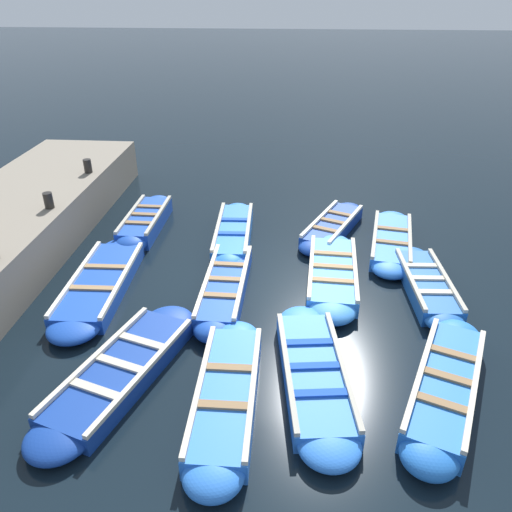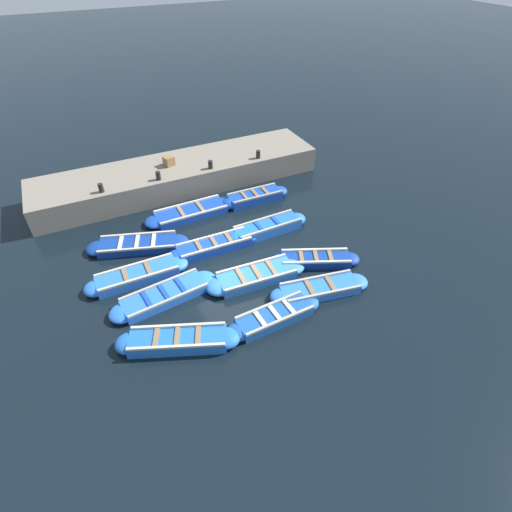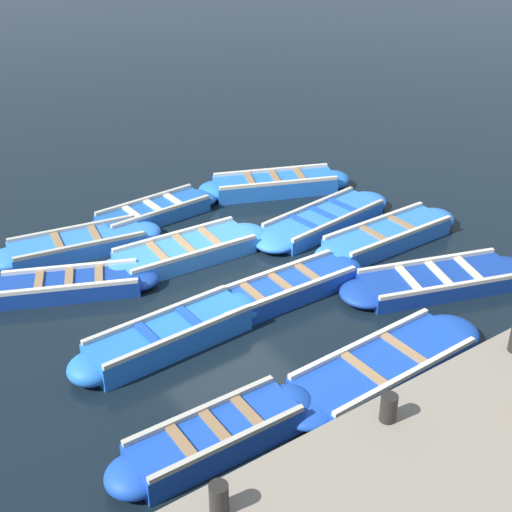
% 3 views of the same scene
% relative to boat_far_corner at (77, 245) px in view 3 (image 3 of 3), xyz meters
% --- Properties ---
extents(ground_plane, '(120.00, 120.00, 0.00)m').
position_rel_boat_far_corner_xyz_m(ground_plane, '(2.58, 1.94, -0.15)').
color(ground_plane, black).
extents(boat_far_corner, '(1.36, 3.43, 0.36)m').
position_rel_boat_far_corner_xyz_m(boat_far_corner, '(0.00, 0.00, 0.00)').
color(boat_far_corner, blue).
rests_on(boat_far_corner, ground).
extents(boat_bow_out, '(1.10, 3.88, 0.35)m').
position_rel_boat_far_corner_xyz_m(boat_bow_out, '(6.09, 2.30, -0.01)').
color(boat_bow_out, '#1947B7').
rests_on(boat_bow_out, ground).
extents(boat_end_of_row, '(0.82, 3.07, 0.44)m').
position_rel_boat_far_corner_xyz_m(boat_end_of_row, '(5.96, -0.54, 0.04)').
color(boat_end_of_row, '#1947B7').
rests_on(boat_end_of_row, ground).
extents(boat_centre, '(0.88, 3.40, 0.46)m').
position_rel_boat_far_corner_xyz_m(boat_centre, '(3.69, 0.02, 0.05)').
color(boat_centre, blue).
rests_on(boat_centre, ground).
extents(boat_drifting, '(2.02, 3.54, 0.43)m').
position_rel_boat_far_corner_xyz_m(boat_drifting, '(-0.04, 4.75, 0.03)').
color(boat_drifting, blue).
rests_on(boat_drifting, ground).
extents(boat_stern_in, '(1.11, 3.56, 0.38)m').
position_rel_boat_far_corner_xyz_m(boat_stern_in, '(1.45, 1.57, 0.01)').
color(boat_stern_in, '#3884E0').
rests_on(boat_stern_in, ground).
extents(boat_mid_row, '(2.02, 3.80, 0.35)m').
position_rel_boat_far_corner_xyz_m(boat_mid_row, '(4.88, 4.77, -0.01)').
color(boat_mid_row, navy).
rests_on(boat_mid_row, ground).
extents(boat_alongside, '(0.87, 3.50, 0.40)m').
position_rel_boat_far_corner_xyz_m(boat_alongside, '(3.18, 5.16, 0.02)').
color(boat_alongside, blue).
rests_on(boat_alongside, ground).
extents(boat_inner_gap, '(0.82, 3.47, 0.40)m').
position_rel_boat_far_corner_xyz_m(boat_inner_gap, '(3.58, 2.26, 0.02)').
color(boat_inner_gap, '#1947B7').
rests_on(boat_inner_gap, ground).
extents(boat_outer_right, '(0.90, 3.13, 0.37)m').
position_rel_boat_far_corner_xyz_m(boat_outer_right, '(-0.40, 1.86, 0.00)').
color(boat_outer_right, '#1E59AD').
rests_on(boat_outer_right, ground).
extents(boat_tucked, '(1.89, 3.14, 0.36)m').
position_rel_boat_far_corner_xyz_m(boat_tucked, '(1.32, -0.67, 0.00)').
color(boat_tucked, navy).
rests_on(boat_tucked, ground).
extents(boat_broadside, '(1.29, 3.65, 0.36)m').
position_rel_boat_far_corner_xyz_m(boat_broadside, '(1.89, 4.59, -0.00)').
color(boat_broadside, blue).
rests_on(boat_broadside, ground).
extents(bollard_north, '(0.20, 0.20, 0.35)m').
position_rel_boat_far_corner_xyz_m(bollard_north, '(7.63, -1.50, 1.11)').
color(bollard_north, black).
rests_on(bollard_north, quay_wall).
extents(bollard_mid_north, '(0.20, 0.20, 0.35)m').
position_rel_boat_far_corner_xyz_m(bollard_mid_north, '(7.63, 0.79, 1.11)').
color(bollard_mid_north, black).
rests_on(bollard_mid_north, quay_wall).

